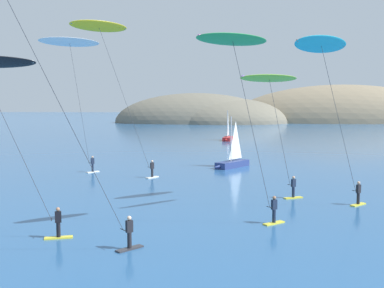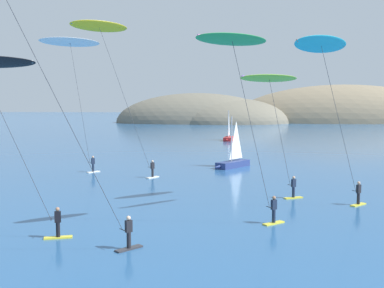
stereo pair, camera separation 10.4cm
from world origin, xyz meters
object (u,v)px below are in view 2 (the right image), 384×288
at_px(sailboat_near, 231,162).
at_px(kitesurfer_white, 72,50).
at_px(sailboat_far, 228,137).
at_px(kitesurfer_lime, 271,88).
at_px(kitesurfer_blue, 13,11).
at_px(kitesurfer_cyan, 324,57).
at_px(kitesurfer_yellow, 104,39).
at_px(kitesurfer_green, 236,57).

distance_m(sailboat_near, kitesurfer_white, 20.78).
xyz_separation_m(sailboat_far, kitesurfer_lime, (3.07, -54.76, 7.73)).
xyz_separation_m(sailboat_far, kitesurfer_blue, (-8.95, -70.35, 10.49)).
bearing_deg(kitesurfer_blue, kitesurfer_cyan, 38.80).
xyz_separation_m(sailboat_near, kitesurfer_white, (-16.03, -5.87, 11.85)).
distance_m(kitesurfer_cyan, kitesurfer_blue, 19.36).
xyz_separation_m(sailboat_near, sailboat_far, (-0.34, 36.63, 0.00)).
bearing_deg(kitesurfer_yellow, kitesurfer_lime, -26.91).
xyz_separation_m(sailboat_far, kitesurfer_yellow, (-11.05, -47.59, 12.22)).
relative_size(kitesurfer_lime, kitesurfer_green, 0.84).
height_order(kitesurfer_green, kitesurfer_blue, kitesurfer_blue).
bearing_deg(kitesurfer_blue, kitesurfer_lime, 52.38).
relative_size(sailboat_far, kitesurfer_lime, 0.64).
height_order(sailboat_far, kitesurfer_green, kitesurfer_green).
relative_size(kitesurfer_blue, kitesurfer_yellow, 0.88).
xyz_separation_m(kitesurfer_cyan, kitesurfer_yellow, (-17.17, 10.64, 2.65)).
height_order(kitesurfer_lime, kitesurfer_white, kitesurfer_white).
xyz_separation_m(kitesurfer_green, kitesurfer_blue, (-9.35, -7.43, 1.26)).
distance_m(kitesurfer_cyan, kitesurfer_yellow, 20.37).
bearing_deg(sailboat_near, kitesurfer_lime, -81.45).
relative_size(sailboat_near, kitesurfer_white, 0.42).
relative_size(kitesurfer_green, kitesurfer_blue, 0.87).
distance_m(kitesurfer_lime, kitesurfer_blue, 19.88).
bearing_deg(kitesurfer_lime, sailboat_near, 98.55).
relative_size(kitesurfer_green, kitesurfer_yellow, 0.77).
height_order(kitesurfer_white, kitesurfer_blue, kitesurfer_white).
bearing_deg(kitesurfer_lime, kitesurfer_white, 146.84).
distance_m(kitesurfer_lime, kitesurfer_yellow, 16.46).
bearing_deg(kitesurfer_lime, kitesurfer_yellow, 153.09).
relative_size(kitesurfer_cyan, kitesurfer_blue, 0.91).
distance_m(sailboat_far, kitesurfer_cyan, 59.33).
distance_m(kitesurfer_lime, kitesurfer_white, 22.78).
xyz_separation_m(kitesurfer_blue, kitesurfer_yellow, (-2.10, 22.76, 1.73)).
bearing_deg(kitesurfer_yellow, kitesurfer_blue, -84.72).
relative_size(sailboat_far, kitesurfer_yellow, 0.41).
xyz_separation_m(kitesurfer_white, kitesurfer_blue, (6.74, -27.85, -1.35)).
relative_size(sailboat_near, kitesurfer_green, 0.51).
bearing_deg(kitesurfer_cyan, kitesurfer_green, -140.71).
bearing_deg(kitesurfer_green, kitesurfer_white, 128.23).
xyz_separation_m(kitesurfer_lime, kitesurfer_cyan, (3.05, -3.48, 1.84)).
bearing_deg(sailboat_far, kitesurfer_green, -89.64).
bearing_deg(kitesurfer_blue, kitesurfer_green, 38.49).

